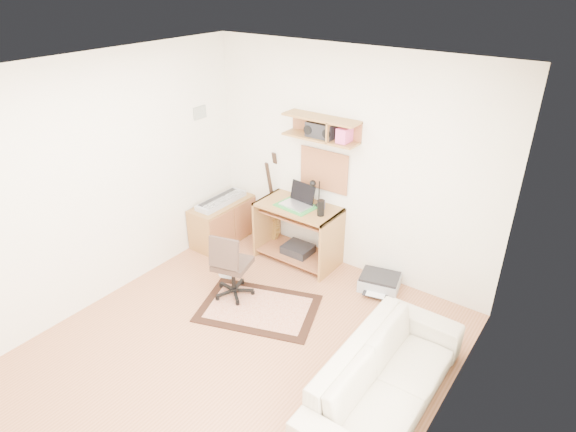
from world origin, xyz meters
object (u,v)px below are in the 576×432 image
Objects in this scene: cabinet at (223,221)px; printer at (379,282)px; desk at (298,233)px; task_chair at (233,264)px; sofa at (386,369)px.

cabinet is 2.04× the size of printer.
printer is (1.11, 0.04, -0.29)m from desk.
printer is at bearing 24.88° from task_chair.
sofa is (1.86, -1.42, -0.02)m from desk.
task_chair reaches higher than cabinet.
sofa is (0.76, -1.45, 0.27)m from printer.
printer is at bearing 5.53° from cabinet.
desk is at bearing 168.22° from printer.
desk is 1.15m from printer.
task_chair is at bearing -42.19° from cabinet.
desk is at bearing 66.06° from task_chair.
desk is at bearing 52.77° from sofa.
desk is 2.27× the size of printer.
task_chair reaches higher than sofa.
task_chair is at bearing 79.02° from sofa.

